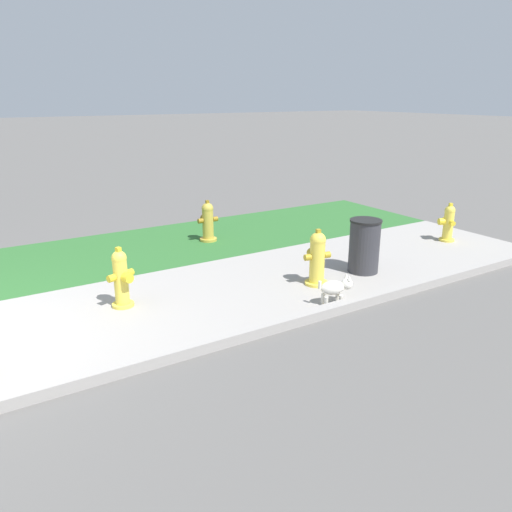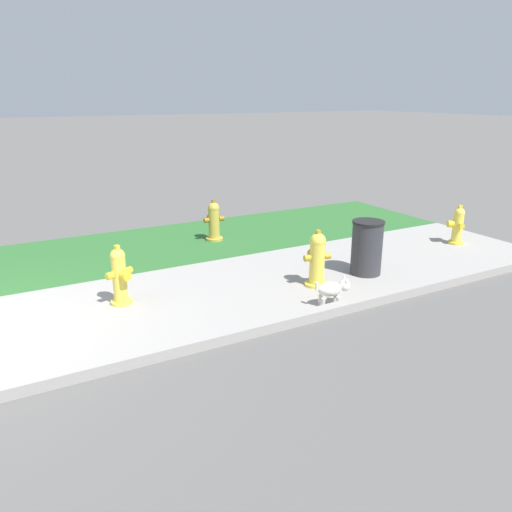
# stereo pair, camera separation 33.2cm
# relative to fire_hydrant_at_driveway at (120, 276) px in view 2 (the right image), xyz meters

# --- Properties ---
(fire_hydrant_at_driveway) EXTENTS (0.37, 0.34, 0.79)m
(fire_hydrant_at_driveway) POSITION_rel_fire_hydrant_at_driveway_xyz_m (0.00, 0.00, 0.00)
(fire_hydrant_at_driveway) COLOR yellow
(fire_hydrant_at_driveway) RESTS_ON ground
(fire_hydrant_mid_block) EXTENTS (0.33, 0.36, 0.71)m
(fire_hydrant_mid_block) POSITION_rel_fire_hydrant_at_driveway_xyz_m (5.94, -0.21, -0.04)
(fire_hydrant_mid_block) COLOR yellow
(fire_hydrant_mid_block) RESTS_ON ground
(fire_hydrant_by_grass_verge) EXTENTS (0.40, 0.38, 0.81)m
(fire_hydrant_by_grass_verge) POSITION_rel_fire_hydrant_at_driveway_xyz_m (2.55, -0.68, 0.01)
(fire_hydrant_by_grass_verge) COLOR yellow
(fire_hydrant_by_grass_verge) RESTS_ON ground
(fire_hydrant_far_end) EXTENTS (0.38, 0.36, 0.75)m
(fire_hydrant_far_end) POSITION_rel_fire_hydrant_at_driveway_xyz_m (2.26, 2.12, -0.02)
(fire_hydrant_far_end) COLOR gold
(fire_hydrant_far_end) RESTS_ON ground
(small_white_dog) EXTENTS (0.46, 0.27, 0.39)m
(small_white_dog) POSITION_rel_fire_hydrant_at_driveway_xyz_m (2.32, -1.35, -0.15)
(small_white_dog) COLOR silver
(small_white_dog) RESTS_ON ground
(trash_bin) EXTENTS (0.47, 0.47, 0.81)m
(trash_bin) POSITION_rel_fire_hydrant_at_driveway_xyz_m (3.48, -0.64, 0.03)
(trash_bin) COLOR #333338
(trash_bin) RESTS_ON ground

